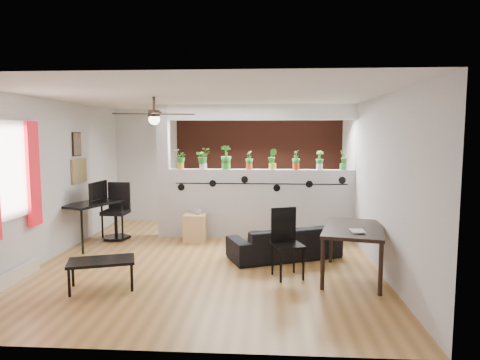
# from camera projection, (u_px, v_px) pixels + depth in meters

# --- Properties ---
(room_shell) EXTENTS (6.30, 7.10, 2.90)m
(room_shell) POSITION_uv_depth(u_px,v_px,m) (209.00, 180.00, 6.86)
(room_shell) COLOR olive
(room_shell) RESTS_ON ground
(partition_wall) EXTENTS (3.60, 0.18, 1.35)m
(partition_wall) POSITION_uv_depth(u_px,v_px,m) (261.00, 204.00, 8.37)
(partition_wall) COLOR #BCBCC1
(partition_wall) RESTS_ON ground
(ceiling_header) EXTENTS (3.60, 0.18, 0.30)m
(ceiling_header) POSITION_uv_depth(u_px,v_px,m) (261.00, 112.00, 8.17)
(ceiling_header) COLOR white
(ceiling_header) RESTS_ON room_shell
(pier_column) EXTENTS (0.22, 0.20, 2.60)m
(pier_column) POSITION_uv_depth(u_px,v_px,m) (164.00, 171.00, 8.42)
(pier_column) COLOR #BCBCC1
(pier_column) RESTS_ON ground
(brick_panel) EXTENTS (3.90, 0.05, 2.60)m
(brick_panel) POSITION_uv_depth(u_px,v_px,m) (262.00, 166.00, 9.76)
(brick_panel) COLOR #A54530
(brick_panel) RESTS_ON ground
(vine_decal) EXTENTS (3.31, 0.01, 0.30)m
(vine_decal) POSITION_uv_depth(u_px,v_px,m) (261.00, 184.00, 8.23)
(vine_decal) COLOR black
(vine_decal) RESTS_ON partition_wall
(window_assembly) EXTENTS (0.09, 1.30, 1.55)m
(window_assembly) POSITION_uv_depth(u_px,v_px,m) (11.00, 173.00, 5.81)
(window_assembly) COLOR white
(window_assembly) RESTS_ON room_shell
(baseboard_heater) EXTENTS (0.08, 1.00, 0.18)m
(baseboard_heater) POSITION_uv_depth(u_px,v_px,m) (18.00, 274.00, 5.97)
(baseboard_heater) COLOR silver
(baseboard_heater) RESTS_ON ground
(corkboard) EXTENTS (0.03, 0.60, 0.45)m
(corkboard) POSITION_uv_depth(u_px,v_px,m) (79.00, 171.00, 7.96)
(corkboard) COLOR olive
(corkboard) RESTS_ON room_shell
(framed_art) EXTENTS (0.03, 0.34, 0.44)m
(framed_art) POSITION_uv_depth(u_px,v_px,m) (77.00, 144.00, 7.86)
(framed_art) COLOR #8C7259
(framed_art) RESTS_ON room_shell
(ceiling_fan) EXTENTS (1.19, 1.19, 0.43)m
(ceiling_fan) POSITION_uv_depth(u_px,v_px,m) (154.00, 116.00, 6.50)
(ceiling_fan) COLOR black
(ceiling_fan) RESTS_ON room_shell
(potted_plant_0) EXTENTS (0.24, 0.24, 0.39)m
(potted_plant_0) POSITION_uv_depth(u_px,v_px,m) (180.00, 159.00, 8.37)
(potted_plant_0) COLOR orange
(potted_plant_0) RESTS_ON partition_wall
(potted_plant_1) EXTENTS (0.25, 0.22, 0.41)m
(potted_plant_1) POSITION_uv_depth(u_px,v_px,m) (203.00, 158.00, 8.34)
(potted_plant_1) COLOR silver
(potted_plant_1) RESTS_ON partition_wall
(potted_plant_2) EXTENTS (0.25, 0.20, 0.47)m
(potted_plant_2) POSITION_uv_depth(u_px,v_px,m) (226.00, 157.00, 8.31)
(potted_plant_2) COLOR green
(potted_plant_2) RESTS_ON partition_wall
(potted_plant_3) EXTENTS (0.19, 0.21, 0.36)m
(potted_plant_3) POSITION_uv_depth(u_px,v_px,m) (249.00, 159.00, 8.29)
(potted_plant_3) COLOR #C7441F
(potted_plant_3) RESTS_ON partition_wall
(potted_plant_4) EXTENTS (0.24, 0.22, 0.40)m
(potted_plant_4) POSITION_uv_depth(u_px,v_px,m) (273.00, 158.00, 8.26)
(potted_plant_4) COLOR #D2CB4A
(potted_plant_4) RESTS_ON partition_wall
(potted_plant_5) EXTENTS (0.18, 0.21, 0.38)m
(potted_plant_5) POSITION_uv_depth(u_px,v_px,m) (296.00, 159.00, 8.23)
(potted_plant_5) COLOR red
(potted_plant_5) RESTS_ON partition_wall
(potted_plant_6) EXTENTS (0.18, 0.14, 0.36)m
(potted_plant_6) POSITION_uv_depth(u_px,v_px,m) (320.00, 160.00, 8.20)
(potted_plant_6) COLOR silver
(potted_plant_6) RESTS_ON partition_wall
(potted_plant_7) EXTENTS (0.24, 0.23, 0.38)m
(potted_plant_7) POSITION_uv_depth(u_px,v_px,m) (343.00, 159.00, 8.17)
(potted_plant_7) COLOR #338E45
(potted_plant_7) RESTS_ON partition_wall
(sofa) EXTENTS (1.85, 1.29, 0.50)m
(sofa) POSITION_uv_depth(u_px,v_px,m) (284.00, 243.00, 7.05)
(sofa) COLOR black
(sofa) RESTS_ON ground
(cube_shelf) EXTENTS (0.43, 0.39, 0.51)m
(cube_shelf) POSITION_uv_depth(u_px,v_px,m) (195.00, 228.00, 8.15)
(cube_shelf) COLOR tan
(cube_shelf) RESTS_ON ground
(cup) EXTENTS (0.14, 0.14, 0.11)m
(cup) POSITION_uv_depth(u_px,v_px,m) (197.00, 212.00, 8.12)
(cup) COLOR gray
(cup) RESTS_ON cube_shelf
(computer_desk) EXTENTS (0.93, 1.24, 0.80)m
(computer_desk) POSITION_uv_depth(u_px,v_px,m) (92.00, 207.00, 7.77)
(computer_desk) COLOR black
(computer_desk) RESTS_ON ground
(monitor) EXTENTS (0.36, 0.10, 0.20)m
(monitor) POSITION_uv_depth(u_px,v_px,m) (95.00, 196.00, 7.90)
(monitor) COLOR black
(monitor) RESTS_ON computer_desk
(office_chair) EXTENTS (0.56, 0.56, 1.07)m
(office_chair) POSITION_uv_depth(u_px,v_px,m) (117.00, 215.00, 8.29)
(office_chair) COLOR black
(office_chair) RESTS_ON ground
(dining_table) EXTENTS (1.08, 1.47, 0.72)m
(dining_table) POSITION_uv_depth(u_px,v_px,m) (354.00, 233.00, 6.05)
(dining_table) COLOR black
(dining_table) RESTS_ON ground
(book) EXTENTS (0.19, 0.25, 0.02)m
(book) POSITION_uv_depth(u_px,v_px,m) (351.00, 231.00, 5.75)
(book) COLOR gray
(book) RESTS_ON dining_table
(folding_chair) EXTENTS (0.51, 0.51, 0.98)m
(folding_chair) POSITION_uv_depth(u_px,v_px,m) (286.00, 236.00, 6.12)
(folding_chair) COLOR black
(folding_chair) RESTS_ON ground
(coffee_table) EXTENTS (0.95, 0.71, 0.39)m
(coffee_table) POSITION_uv_depth(u_px,v_px,m) (101.00, 263.00, 5.62)
(coffee_table) COLOR black
(coffee_table) RESTS_ON ground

